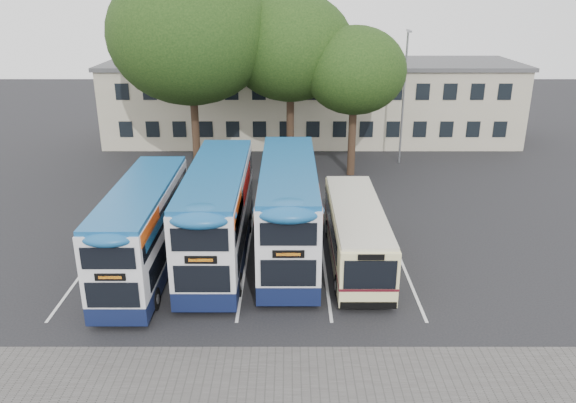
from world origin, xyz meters
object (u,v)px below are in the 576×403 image
(bus_single, at_px, (356,230))
(bus_dd_left, at_px, (144,226))
(tree_left, at_px, (190,35))
(tree_mid, at_px, (290,47))
(tree_right, at_px, (355,71))
(bus_dd_mid, at_px, (218,210))
(bus_dd_right, at_px, (288,206))
(lamp_post, at_px, (404,91))

(bus_single, bearing_deg, bus_dd_left, -173.43)
(tree_left, height_order, bus_dd_left, tree_left)
(tree_mid, xyz_separation_m, bus_single, (2.87, -14.40, -6.51))
(tree_right, bearing_deg, bus_dd_mid, -120.30)
(tree_mid, relative_size, bus_dd_right, 1.11)
(tree_mid, height_order, bus_dd_right, tree_mid)
(tree_left, height_order, bus_dd_right, tree_left)
(tree_right, bearing_deg, tree_left, 176.07)
(bus_single, bearing_deg, tree_mid, 101.25)
(tree_mid, xyz_separation_m, bus_dd_right, (-0.13, -13.65, -5.65))
(tree_mid, bearing_deg, bus_single, -78.75)
(bus_dd_mid, bearing_deg, tree_right, 59.70)
(lamp_post, bearing_deg, bus_dd_left, -130.32)
(tree_right, bearing_deg, bus_dd_left, -126.69)
(lamp_post, height_order, bus_dd_mid, lamp_post)
(tree_mid, xyz_separation_m, tree_right, (4.00, -1.72, -1.25))
(bus_dd_left, distance_m, bus_dd_mid, 3.28)
(tree_right, relative_size, bus_single, 1.07)
(tree_left, xyz_separation_m, bus_dd_right, (6.11, -12.63, -6.49))
(tree_right, distance_m, bus_dd_mid, 15.02)
(tree_mid, xyz_separation_m, bus_dd_mid, (-3.25, -14.12, -5.67))
(bus_dd_left, bearing_deg, tree_mid, 68.03)
(tree_mid, distance_m, bus_dd_left, 17.66)
(bus_dd_left, bearing_deg, bus_dd_right, 16.43)
(bus_dd_left, distance_m, bus_dd_right, 6.37)
(tree_left, relative_size, bus_dd_left, 1.41)
(bus_dd_mid, height_order, bus_dd_right, bus_dd_right)
(tree_right, relative_size, bus_dd_right, 0.92)
(tree_left, relative_size, bus_single, 1.48)
(bus_dd_mid, xyz_separation_m, bus_dd_right, (3.12, 0.47, 0.02))
(bus_dd_right, bearing_deg, lamp_post, 61.81)
(tree_mid, relative_size, tree_right, 1.21)
(tree_left, relative_size, bus_dd_right, 1.28)
(bus_dd_left, bearing_deg, bus_dd_mid, 24.08)
(tree_right, distance_m, bus_dd_left, 17.73)
(bus_dd_right, bearing_deg, bus_dd_mid, -171.51)
(tree_mid, bearing_deg, lamp_post, 7.24)
(tree_right, bearing_deg, lamp_post, 36.02)
(lamp_post, distance_m, bus_dd_left, 21.75)
(bus_dd_right, bearing_deg, bus_single, -14.09)
(lamp_post, height_order, bus_dd_right, lamp_post)
(tree_left, bearing_deg, tree_mid, 9.29)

